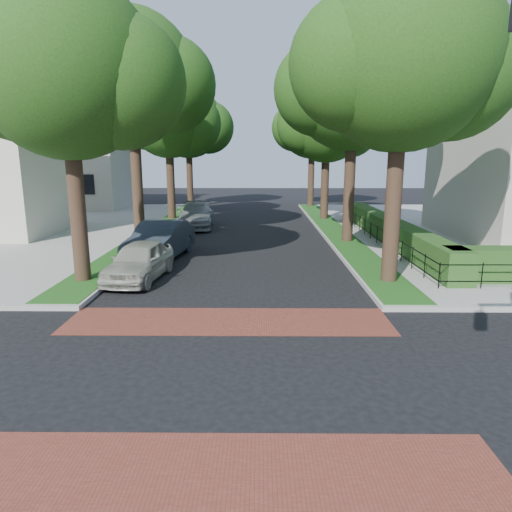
% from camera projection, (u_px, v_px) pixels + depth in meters
% --- Properties ---
extents(ground, '(120.00, 120.00, 0.00)m').
position_uv_depth(ground, '(218.00, 374.00, 9.60)').
color(ground, black).
rests_on(ground, ground).
extents(crosswalk_far, '(9.00, 2.20, 0.01)m').
position_uv_depth(crosswalk_far, '(228.00, 321.00, 12.73)').
color(crosswalk_far, maroon).
rests_on(crosswalk_far, ground).
extents(crosswalk_near, '(9.00, 2.20, 0.01)m').
position_uv_depth(crosswalk_near, '(197.00, 479.00, 6.47)').
color(crosswalk_near, maroon).
rests_on(crosswalk_near, ground).
extents(grass_strip_ne, '(1.60, 29.80, 0.02)m').
position_uv_depth(grass_strip_ne, '(333.00, 229.00, 28.19)').
color(grass_strip_ne, '#1B4915').
rests_on(grass_strip_ne, sidewalk_ne).
extents(grass_strip_nw, '(1.60, 29.80, 0.02)m').
position_uv_depth(grass_strip_nw, '(159.00, 228.00, 28.28)').
color(grass_strip_nw, '#1B4915').
rests_on(grass_strip_nw, sidewalk_nw).
extents(tree_right_near, '(7.75, 6.67, 10.66)m').
position_uv_depth(tree_right_near, '(404.00, 60.00, 15.01)').
color(tree_right_near, black).
rests_on(tree_right_near, sidewalk_ne).
extents(tree_right_mid, '(8.25, 7.09, 11.22)m').
position_uv_depth(tree_right_mid, '(355.00, 86.00, 22.76)').
color(tree_right_mid, black).
rests_on(tree_right_mid, sidewalk_ne).
extents(tree_right_far, '(7.25, 6.23, 9.74)m').
position_uv_depth(tree_right_far, '(328.00, 122.00, 31.76)').
color(tree_right_far, black).
rests_on(tree_right_far, sidewalk_ne).
extents(tree_right_back, '(7.50, 6.45, 10.20)m').
position_uv_depth(tree_right_back, '(313.00, 125.00, 40.49)').
color(tree_right_back, black).
rests_on(tree_right_back, sidewalk_ne).
extents(tree_left_near, '(7.50, 6.45, 10.20)m').
position_uv_depth(tree_left_near, '(72.00, 72.00, 15.17)').
color(tree_left_near, black).
rests_on(tree_left_near, sidewalk_nw).
extents(tree_left_mid, '(8.00, 6.88, 11.48)m').
position_uv_depth(tree_left_mid, '(135.00, 78.00, 22.78)').
color(tree_left_mid, black).
rests_on(tree_left_mid, sidewalk_nw).
extents(tree_left_far, '(7.00, 6.02, 9.86)m').
position_uv_depth(tree_left_far, '(170.00, 119.00, 31.81)').
color(tree_left_far, black).
rests_on(tree_left_far, sidewalk_nw).
extents(tree_left_back, '(7.75, 6.66, 10.44)m').
position_uv_depth(tree_left_back, '(190.00, 124.00, 40.56)').
color(tree_left_back, black).
rests_on(tree_left_back, sidewalk_nw).
extents(hedge_main_road, '(1.00, 18.00, 1.20)m').
position_uv_depth(hedge_main_road, '(389.00, 230.00, 24.03)').
color(hedge_main_road, '#1F4217').
rests_on(hedge_main_road, sidewalk_ne).
extents(fence_main_road, '(0.06, 18.00, 0.90)m').
position_uv_depth(fence_main_road, '(374.00, 232.00, 24.07)').
color(fence_main_road, black).
rests_on(fence_main_road, sidewalk_ne).
extents(house_left_far, '(10.00, 9.00, 10.14)m').
position_uv_depth(house_left_far, '(74.00, 151.00, 39.94)').
color(house_left_far, '#BAB4A7').
rests_on(house_left_far, sidewalk_nw).
extents(parked_car_front, '(2.12, 4.39, 1.44)m').
position_uv_depth(parked_car_front, '(139.00, 261.00, 16.89)').
color(parked_car_front, '#AEAE9D').
rests_on(parked_car_front, ground).
extents(parked_car_middle, '(2.49, 5.31, 1.68)m').
position_uv_depth(parked_car_middle, '(160.00, 240.00, 20.40)').
color(parked_car_middle, '#222A34').
rests_on(parked_car_middle, ground).
extents(parked_car_rear, '(2.53, 5.51, 1.56)m').
position_uv_depth(parked_car_rear, '(196.00, 216.00, 29.59)').
color(parked_car_rear, gray).
rests_on(parked_car_rear, ground).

